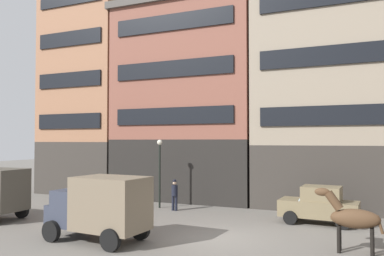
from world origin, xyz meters
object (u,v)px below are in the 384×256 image
Objects in this scene: draft_horse at (352,218)px; delivery_truck_far at (100,206)px; sedan_dark at (319,205)px; pedestrian_officer at (175,194)px; streetlamp_curbside at (160,164)px; fire_hydrant_curbside at (80,195)px.

delivery_truck_far is at bearing -166.40° from draft_horse.
pedestrian_officer is (-8.07, 0.41, 0.07)m from sedan_dark.
streetlamp_curbside reaches higher than pedestrian_officer.
fire_hydrant_curbside is at bearing 161.64° from draft_horse.
pedestrian_officer is (-9.64, 5.12, -0.29)m from draft_horse.
fire_hydrant_curbside is (-16.93, 5.62, -0.84)m from draft_horse.
sedan_dark is 2.11× the size of pedestrian_officer.
fire_hydrant_curbside is at bearing 133.56° from delivery_truck_far.
streetlamp_curbside is at bearing 174.72° from sedan_dark.
draft_horse is 10.92m from pedestrian_officer.
draft_horse is 17.86m from fire_hydrant_curbside.
fire_hydrant_curbside is at bearing 176.65° from sedan_dark.
sedan_dark is at bearing 108.42° from draft_horse.
delivery_truck_far reaches higher than fire_hydrant_curbside.
delivery_truck_far is 2.48× the size of pedestrian_officer.
streetlamp_curbside is (-1.23, 0.45, 1.69)m from pedestrian_officer.
pedestrian_officer is at bearing 91.72° from delivery_truck_far.
draft_horse is at bearing -71.58° from sedan_dark.
draft_horse is 12.30m from streetlamp_curbside.
delivery_truck_far is at bearing -79.53° from streetlamp_curbside.
sedan_dark is at bearing -5.28° from streetlamp_curbside.
fire_hydrant_curbside is at bearing 179.62° from streetlamp_curbside.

